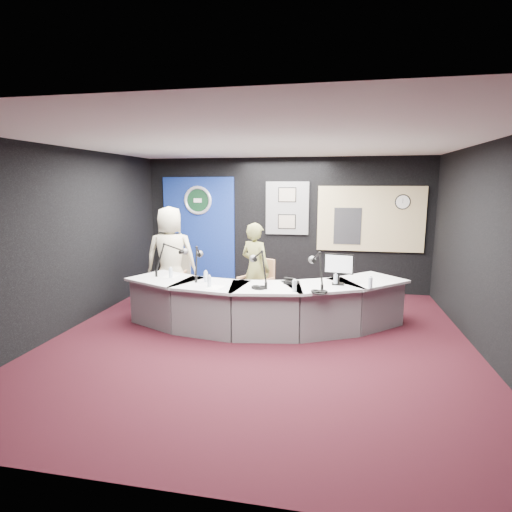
% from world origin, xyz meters
% --- Properties ---
extents(ground, '(6.00, 6.00, 0.00)m').
position_xyz_m(ground, '(0.00, 0.00, 0.00)').
color(ground, black).
rests_on(ground, ground).
extents(ceiling, '(6.00, 6.00, 0.02)m').
position_xyz_m(ceiling, '(0.00, 0.00, 2.80)').
color(ceiling, silver).
rests_on(ceiling, ground).
extents(wall_back, '(6.00, 0.02, 2.80)m').
position_xyz_m(wall_back, '(0.00, 3.00, 1.40)').
color(wall_back, black).
rests_on(wall_back, ground).
extents(wall_front, '(6.00, 0.02, 2.80)m').
position_xyz_m(wall_front, '(0.00, -3.00, 1.40)').
color(wall_front, black).
rests_on(wall_front, ground).
extents(wall_left, '(0.02, 6.00, 2.80)m').
position_xyz_m(wall_left, '(-3.00, 0.00, 1.40)').
color(wall_left, black).
rests_on(wall_left, ground).
extents(wall_right, '(0.02, 6.00, 2.80)m').
position_xyz_m(wall_right, '(3.00, 0.00, 1.40)').
color(wall_right, black).
rests_on(wall_right, ground).
extents(broadcast_desk, '(4.50, 1.90, 0.75)m').
position_xyz_m(broadcast_desk, '(-0.05, 0.55, 0.38)').
color(broadcast_desk, silver).
rests_on(broadcast_desk, ground).
extents(backdrop_panel, '(1.60, 0.05, 2.30)m').
position_xyz_m(backdrop_panel, '(-1.90, 2.97, 1.25)').
color(backdrop_panel, navy).
rests_on(backdrop_panel, wall_back).
extents(agency_seal, '(0.63, 0.07, 0.63)m').
position_xyz_m(agency_seal, '(-1.90, 2.93, 1.90)').
color(agency_seal, silver).
rests_on(agency_seal, backdrop_panel).
extents(seal_center, '(0.48, 0.01, 0.48)m').
position_xyz_m(seal_center, '(-1.90, 2.94, 1.90)').
color(seal_center, black).
rests_on(seal_center, backdrop_panel).
extents(pinboard, '(0.90, 0.04, 1.10)m').
position_xyz_m(pinboard, '(0.05, 2.97, 1.75)').
color(pinboard, slate).
rests_on(pinboard, wall_back).
extents(framed_photo_upper, '(0.34, 0.02, 0.27)m').
position_xyz_m(framed_photo_upper, '(0.05, 2.94, 2.03)').
color(framed_photo_upper, gray).
rests_on(framed_photo_upper, pinboard).
extents(framed_photo_lower, '(0.34, 0.02, 0.27)m').
position_xyz_m(framed_photo_lower, '(0.05, 2.94, 1.47)').
color(framed_photo_lower, gray).
rests_on(framed_photo_lower, pinboard).
extents(booth_window_frame, '(2.12, 0.06, 1.32)m').
position_xyz_m(booth_window_frame, '(1.75, 2.97, 1.55)').
color(booth_window_frame, tan).
rests_on(booth_window_frame, wall_back).
extents(booth_glow, '(2.00, 0.02, 1.20)m').
position_xyz_m(booth_glow, '(1.75, 2.96, 1.55)').
color(booth_glow, beige).
rests_on(booth_glow, booth_window_frame).
extents(equipment_rack, '(0.55, 0.02, 0.75)m').
position_xyz_m(equipment_rack, '(1.30, 2.94, 1.40)').
color(equipment_rack, black).
rests_on(equipment_rack, booth_window_frame).
extents(wall_clock, '(0.28, 0.01, 0.28)m').
position_xyz_m(wall_clock, '(2.35, 2.94, 1.90)').
color(wall_clock, white).
rests_on(wall_clock, booth_window_frame).
extents(armchair_left, '(0.61, 0.61, 0.95)m').
position_xyz_m(armchair_left, '(-1.90, 1.36, 0.48)').
color(armchair_left, tan).
rests_on(armchair_left, ground).
extents(armchair_right, '(0.69, 0.69, 0.89)m').
position_xyz_m(armchair_right, '(-0.29, 1.21, 0.44)').
color(armchair_right, tan).
rests_on(armchair_right, ground).
extents(draped_jacket, '(0.51, 0.18, 0.70)m').
position_xyz_m(draped_jacket, '(-1.88, 1.61, 0.62)').
color(draped_jacket, gray).
rests_on(draped_jacket, armchair_left).
extents(person_man, '(1.01, 0.78, 1.86)m').
position_xyz_m(person_man, '(-1.90, 1.36, 0.93)').
color(person_man, beige).
rests_on(person_man, ground).
extents(person_woman, '(0.70, 0.62, 1.60)m').
position_xyz_m(person_woman, '(-0.29, 1.21, 0.80)').
color(person_woman, olive).
rests_on(person_woman, ground).
extents(computer_monitor, '(0.46, 0.10, 0.31)m').
position_xyz_m(computer_monitor, '(1.11, 0.55, 1.07)').
color(computer_monitor, black).
rests_on(computer_monitor, broadcast_desk).
extents(desk_phone, '(0.23, 0.21, 0.05)m').
position_xyz_m(desk_phone, '(0.41, 0.47, 0.78)').
color(desk_phone, black).
rests_on(desk_phone, broadcast_desk).
extents(headphones_near, '(0.24, 0.24, 0.04)m').
position_xyz_m(headphones_near, '(0.85, 0.02, 0.77)').
color(headphones_near, black).
rests_on(headphones_near, broadcast_desk).
extents(headphones_far, '(0.24, 0.24, 0.04)m').
position_xyz_m(headphones_far, '(-0.02, 0.10, 0.77)').
color(headphones_far, black).
rests_on(headphones_far, broadcast_desk).
extents(paper_stack, '(0.21, 0.29, 0.00)m').
position_xyz_m(paper_stack, '(-1.58, 0.59, 0.75)').
color(paper_stack, white).
rests_on(paper_stack, broadcast_desk).
extents(notepad, '(0.24, 0.30, 0.00)m').
position_xyz_m(notepad, '(-0.67, 0.02, 0.75)').
color(notepad, white).
rests_on(notepad, broadcast_desk).
extents(boom_mic_a, '(0.42, 0.66, 0.60)m').
position_xyz_m(boom_mic_a, '(-1.66, 0.80, 1.05)').
color(boom_mic_a, black).
rests_on(boom_mic_a, broadcast_desk).
extents(boom_mic_b, '(0.26, 0.72, 0.60)m').
position_xyz_m(boom_mic_b, '(-1.11, 0.57, 1.05)').
color(boom_mic_b, black).
rests_on(boom_mic_b, broadcast_desk).
extents(boom_mic_c, '(0.42, 0.66, 0.60)m').
position_xyz_m(boom_mic_c, '(-0.06, 0.35, 1.05)').
color(boom_mic_c, black).
rests_on(boom_mic_c, broadcast_desk).
extents(boom_mic_d, '(0.30, 0.71, 0.60)m').
position_xyz_m(boom_mic_d, '(0.79, 0.41, 1.05)').
color(boom_mic_d, black).
rests_on(boom_mic_d, broadcast_desk).
extents(water_bottles, '(3.17, 0.57, 0.18)m').
position_xyz_m(water_bottles, '(0.01, 0.27, 0.84)').
color(water_bottles, silver).
rests_on(water_bottles, broadcast_desk).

